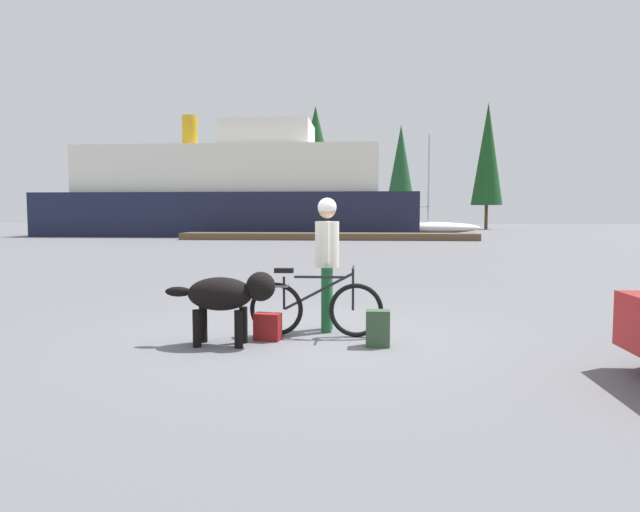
{
  "coord_description": "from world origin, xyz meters",
  "views": [
    {
      "loc": [
        0.72,
        -7.06,
        1.57
      ],
      "look_at": [
        0.09,
        0.62,
        0.98
      ],
      "focal_mm": 31.51,
      "sensor_mm": 36.0,
      "label": 1
    }
  ],
  "objects": [
    {
      "name": "backpack",
      "position": [
        0.86,
        -0.48,
        0.22
      ],
      "size": [
        0.28,
        0.2,
        0.43
      ],
      "primitive_type": "cube",
      "rotation": [
        0.0,
        0.0,
        -0.01
      ],
      "color": "#334C33",
      "rests_on": "ground_plane"
    },
    {
      "name": "dog",
      "position": [
        -0.92,
        -0.57,
        0.6
      ],
      "size": [
        1.33,
        0.47,
        0.88
      ],
      "color": "black",
      "rests_on": "ground_plane"
    },
    {
      "name": "sailboat_moored",
      "position": [
        5.57,
        37.59,
        0.48
      ],
      "size": [
        8.09,
        2.26,
        7.68
      ],
      "color": "silver",
      "rests_on": "ground_plane"
    },
    {
      "name": "pine_tree_far_right",
      "position": [
        12.54,
        49.66,
        7.38
      ],
      "size": [
        3.03,
        3.03,
        12.38
      ],
      "color": "#4C331E",
      "rests_on": "ground_plane"
    },
    {
      "name": "ferry_boat",
      "position": [
        -8.75,
        32.93,
        3.0
      ],
      "size": [
        25.89,
        8.53,
        8.56
      ],
      "color": "#191E38",
      "rests_on": "ground_plane"
    },
    {
      "name": "pine_tree_center",
      "position": [
        -4.34,
        49.06,
        7.64
      ],
      "size": [
        4.33,
        4.33,
        12.19
      ],
      "color": "#4C331E",
      "rests_on": "ground_plane"
    },
    {
      "name": "pine_tree_mid_back",
      "position": [
        4.52,
        56.49,
        6.94
      ],
      "size": [
        3.13,
        3.13,
        11.4
      ],
      "color": "#4C331E",
      "rests_on": "ground_plane"
    },
    {
      "name": "ground_plane",
      "position": [
        0.0,
        0.0,
        0.0
      ],
      "size": [
        160.0,
        160.0,
        0.0
      ],
      "primitive_type": "plane",
      "color": "slate"
    },
    {
      "name": "person_cyclist",
      "position": [
        0.2,
        0.36,
        1.08
      ],
      "size": [
        0.32,
        0.53,
        1.78
      ],
      "color": "#19592D",
      "rests_on": "ground_plane"
    },
    {
      "name": "pine_tree_far_left",
      "position": [
        -19.53,
        50.61,
        5.49
      ],
      "size": [
        3.42,
        3.42,
        8.97
      ],
      "color": "#4C331E",
      "rests_on": "ground_plane"
    },
    {
      "name": "bicycle",
      "position": [
        0.07,
        -0.01,
        0.38
      ],
      "size": [
        1.71,
        0.44,
        0.9
      ],
      "color": "black",
      "rests_on": "ground_plane"
    },
    {
      "name": "handbag_pannier",
      "position": [
        -0.49,
        -0.26,
        0.17
      ],
      "size": [
        0.34,
        0.23,
        0.34
      ],
      "primitive_type": "cube",
      "rotation": [
        0.0,
        0.0,
        -0.16
      ],
      "color": "maroon",
      "rests_on": "ground_plane"
    },
    {
      "name": "dock_pier",
      "position": [
        -1.56,
        26.47,
        0.2
      ],
      "size": [
        17.56,
        2.33,
        0.4
      ],
      "primitive_type": "cube",
      "color": "brown",
      "rests_on": "ground_plane"
    }
  ]
}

